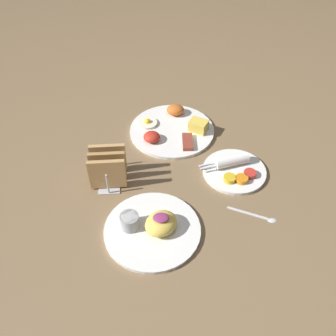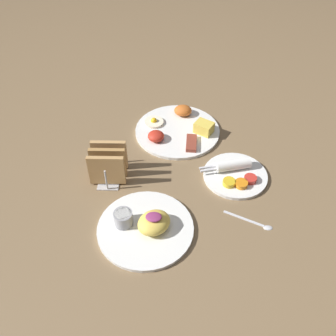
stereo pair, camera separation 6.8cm
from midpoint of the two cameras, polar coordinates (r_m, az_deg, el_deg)
name	(u,v)px [view 1 (the left image)]	position (r m, az deg, el deg)	size (l,w,h in m)	color
ground_plane	(168,179)	(1.08, -1.85, -1.81)	(3.00, 3.00, 0.00)	brown
plate_breakfast	(172,129)	(1.23, -0.91, 5.99)	(0.28, 0.28, 0.05)	white
plate_condiments	(234,170)	(1.10, 8.32, -0.29)	(0.20, 0.18, 0.04)	white
plate_foreground	(152,227)	(0.95, -4.51, -9.05)	(0.25, 0.25, 0.06)	white
toast_rack	(108,167)	(1.06, -10.96, 0.02)	(0.10, 0.12, 0.10)	#B7B7BC
teaspoon	(260,216)	(1.01, 11.96, -7.25)	(0.12, 0.06, 0.01)	silver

